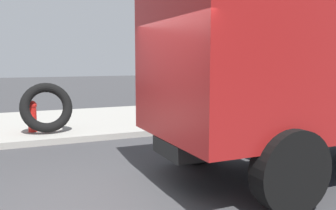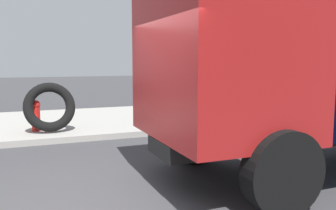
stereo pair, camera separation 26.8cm
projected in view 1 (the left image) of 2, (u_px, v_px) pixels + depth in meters
name	position (u px, v px, depth m)	size (l,w,h in m)	color
sidewalk_curb	(44.00, 124.00, 10.53)	(36.00, 5.00, 0.15)	#99968E
fire_hydrant	(32.00, 115.00, 8.99)	(0.24, 0.55, 0.79)	red
loose_tire	(46.00, 107.00, 8.87)	(1.26, 1.26, 0.24)	black
dump_truck_blue	(334.00, 79.00, 6.38)	(7.02, 2.84, 3.00)	#1E3899
bare_tree	(194.00, 25.00, 12.78)	(1.11, 1.19, 5.84)	#4C3823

